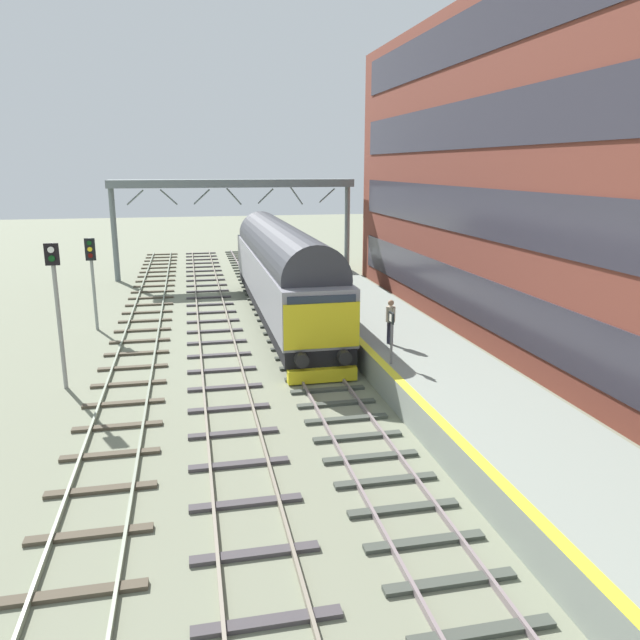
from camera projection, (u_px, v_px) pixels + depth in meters
ground_plane at (298, 345)px, 25.88m from camera, size 140.00×140.00×0.00m
track_main at (298, 344)px, 25.87m from camera, size 2.50×60.00×0.15m
track_adjacent_west at (218, 348)px, 25.19m from camera, size 2.50×60.00×0.15m
track_adjacent_far_west at (137, 353)px, 24.54m from camera, size 2.50×60.00×0.15m
station_platform at (380, 329)px, 26.49m from camera, size 4.00×44.00×1.01m
station_building at (568, 173)px, 23.23m from camera, size 5.23×37.91×14.11m
diesel_locomotive at (282, 270)px, 29.44m from camera, size 2.74×18.60×4.68m
signal_post_mid at (57, 301)px, 20.09m from camera, size 0.44×0.22×4.92m
signal_post_far at (92, 271)px, 27.60m from camera, size 0.44×0.22×4.20m
platform_number_sign at (391, 329)px, 19.93m from camera, size 0.10×0.44×1.72m
waiting_passenger at (390, 318)px, 22.18m from camera, size 0.41×0.50×1.64m
overhead_footbridge at (234, 188)px, 40.37m from camera, size 15.86×2.00×6.46m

